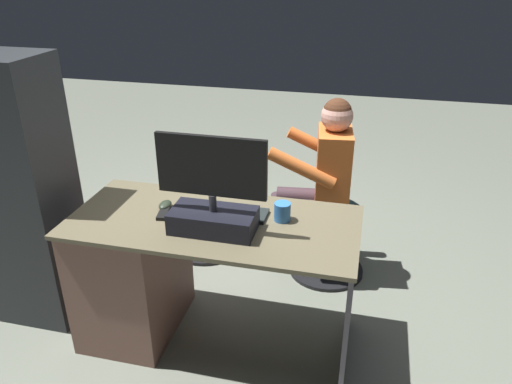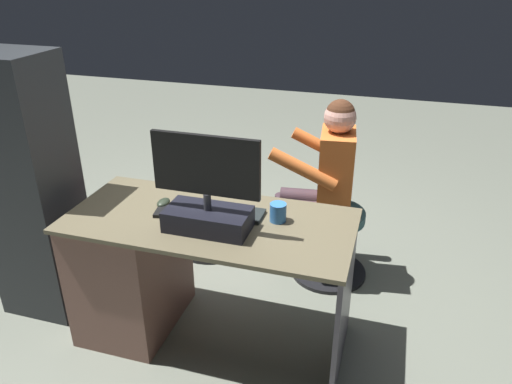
% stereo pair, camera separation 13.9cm
% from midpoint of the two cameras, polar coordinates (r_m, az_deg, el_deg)
% --- Properties ---
extents(ground_plane, '(10.00, 10.00, 0.00)m').
position_cam_midpoint_polar(ground_plane, '(3.20, -0.65, -11.17)').
color(ground_plane, slate).
extents(desk, '(1.43, 0.66, 0.75)m').
position_cam_midpoint_polar(desk, '(2.76, -11.17, -8.36)').
color(desk, brown).
rests_on(desk, ground_plane).
extents(monitor, '(0.51, 0.21, 0.47)m').
position_cam_midpoint_polar(monitor, '(2.29, -3.94, -1.25)').
color(monitor, black).
rests_on(monitor, desk).
extents(keyboard, '(0.42, 0.14, 0.02)m').
position_cam_midpoint_polar(keyboard, '(2.49, -2.29, -2.25)').
color(keyboard, black).
rests_on(keyboard, desk).
extents(computer_mouse, '(0.06, 0.10, 0.04)m').
position_cam_midpoint_polar(computer_mouse, '(2.58, -9.19, -1.25)').
color(computer_mouse, '#262F22').
rests_on(computer_mouse, desk).
extents(cup, '(0.08, 0.08, 0.09)m').
position_cam_midpoint_polar(cup, '(2.40, 4.23, -2.40)').
color(cup, '#3372BF').
rests_on(cup, desk).
extents(tv_remote, '(0.07, 0.16, 0.02)m').
position_cam_midpoint_polar(tv_remote, '(2.53, -9.40, -2.07)').
color(tv_remote, black).
rests_on(tv_remote, desk).
extents(office_chair_teddy, '(0.53, 0.53, 0.47)m').
position_cam_midpoint_polar(office_chair_teddy, '(3.51, -4.24, -2.49)').
color(office_chair_teddy, black).
rests_on(office_chair_teddy, ground_plane).
extents(teddy_bear, '(0.23, 0.23, 0.32)m').
position_cam_midpoint_polar(teddy_bear, '(3.37, -4.37, 2.81)').
color(teddy_bear, tan).
rests_on(teddy_bear, office_chair_teddy).
extents(visitor_chair, '(0.49, 0.49, 0.47)m').
position_cam_midpoint_polar(visitor_chair, '(3.24, 9.90, -5.21)').
color(visitor_chair, black).
rests_on(visitor_chair, ground_plane).
extents(person, '(0.55, 0.52, 1.19)m').
position_cam_midpoint_polar(person, '(3.06, 8.95, 1.88)').
color(person, '#D1652A').
rests_on(person, ground_plane).
extents(equipment_rack, '(0.44, 0.36, 1.51)m').
position_cam_midpoint_polar(equipment_rack, '(2.94, -23.49, 0.11)').
color(equipment_rack, '#26292C').
rests_on(equipment_rack, ground_plane).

